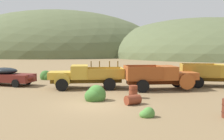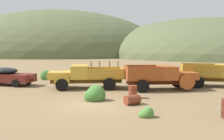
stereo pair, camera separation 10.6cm
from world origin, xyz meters
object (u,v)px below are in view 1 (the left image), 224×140
(oil_drum_tipped, at_px, (133,100))
(truck_faded_yellow, at_px, (81,76))
(truck_mustard, at_px, (223,75))
(truck_oxide_orange, at_px, (164,77))
(oil_drum_spare, at_px, (133,92))
(car_oxblood, at_px, (9,76))

(oil_drum_tipped, bearing_deg, truck_faded_yellow, 129.11)
(truck_mustard, bearing_deg, truck_oxide_orange, -156.00)
(oil_drum_spare, bearing_deg, car_oxblood, 158.29)
(oil_drum_tipped, bearing_deg, oil_drum_spare, 90.08)
(truck_oxide_orange, distance_m, truck_mustard, 5.48)
(truck_oxide_orange, relative_size, truck_mustard, 0.93)
(truck_faded_yellow, height_order, oil_drum_tipped, truck_faded_yellow)
(car_oxblood, bearing_deg, truck_faded_yellow, 1.57)
(truck_oxide_orange, distance_m, oil_drum_spare, 4.34)
(truck_mustard, distance_m, oil_drum_tipped, 10.60)
(car_oxblood, height_order, truck_faded_yellow, truck_faded_yellow)
(truck_faded_yellow, xyz_separation_m, oil_drum_spare, (4.30, -3.41, -0.58))
(car_oxblood, relative_size, truck_oxide_orange, 0.89)
(truck_mustard, distance_m, oil_drum_spare, 9.37)
(truck_oxide_orange, height_order, truck_mustard, same)
(truck_faded_yellow, bearing_deg, oil_drum_spare, 130.46)
(car_oxblood, xyz_separation_m, truck_oxide_orange, (13.45, -0.84, 0.21))
(truck_mustard, bearing_deg, oil_drum_tipped, -132.58)
(truck_oxide_orange, relative_size, oil_drum_tipped, 5.52)
(car_oxblood, height_order, oil_drum_spare, car_oxblood)
(truck_mustard, xyz_separation_m, oil_drum_spare, (-7.54, -5.52, -0.61))
(car_oxblood, relative_size, oil_drum_spare, 6.28)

